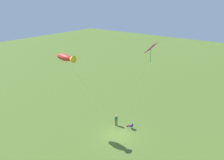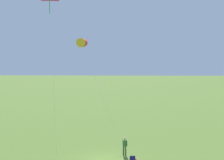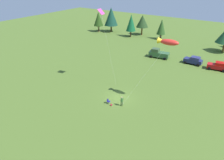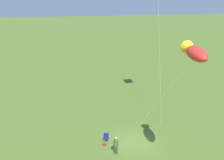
{
  "view_description": "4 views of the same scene",
  "coord_description": "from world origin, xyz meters",
  "px_view_note": "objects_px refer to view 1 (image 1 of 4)",
  "views": [
    {
      "loc": [
        -15.1,
        20.67,
        18.04
      ],
      "look_at": [
        3.04,
        -2.57,
        6.81
      ],
      "focal_mm": 35.0,
      "sensor_mm": 36.0,
      "label": 1
    },
    {
      "loc": [
        -26.84,
        -1.28,
        10.36
      ],
      "look_at": [
        1.89,
        -0.75,
        7.16
      ],
      "focal_mm": 50.0,
      "sensor_mm": 36.0,
      "label": 2
    },
    {
      "loc": [
        17.45,
        -28.17,
        19.88
      ],
      "look_at": [
        -0.28,
        -1.83,
        4.18
      ],
      "focal_mm": 35.0,
      "sensor_mm": 36.0,
      "label": 3
    },
    {
      "loc": [
        25.49,
        -5.16,
        15.94
      ],
      "look_at": [
        0.08,
        -2.09,
        6.5
      ],
      "focal_mm": 50.0,
      "sensor_mm": 36.0,
      "label": 4
    }
  ],
  "objects_px": {
    "kite_diamond_rainbow": "(150,51)",
    "person_kite_flyer": "(116,120)",
    "kite_large_fish": "(66,58)",
    "folding_chair": "(131,126)",
    "backpack_on_grass": "(128,126)"
  },
  "relations": [
    {
      "from": "folding_chair",
      "to": "kite_diamond_rainbow",
      "type": "xyz_separation_m",
      "value": [
        -5.36,
        5.81,
        12.96
      ]
    },
    {
      "from": "kite_diamond_rainbow",
      "to": "backpack_on_grass",
      "type": "bearing_deg",
      "value": -44.66
    },
    {
      "from": "person_kite_flyer",
      "to": "kite_large_fish",
      "type": "distance_m",
      "value": 11.69
    },
    {
      "from": "kite_large_fish",
      "to": "folding_chair",
      "type": "bearing_deg",
      "value": -144.8
    },
    {
      "from": "folding_chair",
      "to": "backpack_on_grass",
      "type": "height_order",
      "value": "folding_chair"
    },
    {
      "from": "kite_diamond_rainbow",
      "to": "folding_chair",
      "type": "bearing_deg",
      "value": -47.3
    },
    {
      "from": "kite_diamond_rainbow",
      "to": "person_kite_flyer",
      "type": "bearing_deg",
      "value": -34.16
    },
    {
      "from": "backpack_on_grass",
      "to": "kite_diamond_rainbow",
      "type": "distance_m",
      "value": 15.87
    },
    {
      "from": "person_kite_flyer",
      "to": "folding_chair",
      "type": "distance_m",
      "value": 2.42
    },
    {
      "from": "backpack_on_grass",
      "to": "person_kite_flyer",
      "type": "bearing_deg",
      "value": 30.02
    },
    {
      "from": "backpack_on_grass",
      "to": "kite_large_fish",
      "type": "relative_size",
      "value": 0.03
    },
    {
      "from": "person_kite_flyer",
      "to": "kite_large_fish",
      "type": "bearing_deg",
      "value": 69.19
    },
    {
      "from": "person_kite_flyer",
      "to": "folding_chair",
      "type": "xyz_separation_m",
      "value": [
        -2.27,
        -0.63,
        -0.53
      ]
    },
    {
      "from": "folding_chair",
      "to": "kite_large_fish",
      "type": "bearing_deg",
      "value": 33.22
    },
    {
      "from": "person_kite_flyer",
      "to": "kite_large_fish",
      "type": "relative_size",
      "value": 0.16
    }
  ]
}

